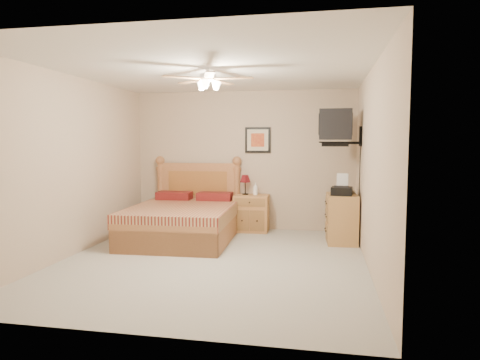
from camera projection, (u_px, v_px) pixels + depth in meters
The scene contains 17 objects.
floor at pixel (213, 261), 5.70m from camera, with size 4.50×4.50×0.00m, color #A09C90.
ceiling at pixel (212, 70), 5.48m from camera, with size 4.00×4.50×0.04m, color white.
wall_back at pixel (243, 160), 7.79m from camera, with size 4.00×0.04×2.50m, color tan.
wall_front at pixel (141, 184), 3.39m from camera, with size 4.00×0.04×2.50m, color tan.
wall_left at pixel (73, 166), 5.96m from camera, with size 0.04×4.50×2.50m, color tan.
wall_right at pixel (371, 169), 5.21m from camera, with size 0.04×4.50×2.50m, color tan.
bed at pixel (183, 199), 6.88m from camera, with size 1.57×2.05×1.33m, color #9E6237, non-canonical shape.
nightstand at pixel (251, 213), 7.59m from camera, with size 0.60×0.45×0.65m, color #B97D49.
table_lamp at pixel (245, 185), 7.64m from camera, with size 0.19×0.19×0.35m, color #5F0F15, non-canonical shape.
lotion_bottle at pixel (255, 189), 7.56m from camera, with size 0.09×0.09×0.22m, color white.
framed_picture at pixel (258, 140), 7.69m from camera, with size 0.46×0.04×0.46m, color black.
dresser at pixel (342, 218), 6.72m from camera, with size 0.45×0.65×0.77m, color #AB7D47.
fax_machine at pixel (342, 184), 6.55m from camera, with size 0.31×0.33×0.33m, color black, non-canonical shape.
magazine_lower at pixel (341, 192), 6.89m from camera, with size 0.21×0.28×0.03m, color beige.
magazine_upper at pixel (342, 190), 6.88m from camera, with size 0.20×0.27×0.02m, color tan.
wall_tv at pixel (345, 127), 6.52m from camera, with size 0.56×0.46×0.58m, color black, non-canonical shape.
ceiling_fan at pixel (208, 79), 5.29m from camera, with size 1.14×1.14×0.28m, color white, non-canonical shape.
Camera 1 is at (1.40, -5.41, 1.57)m, focal length 32.00 mm.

